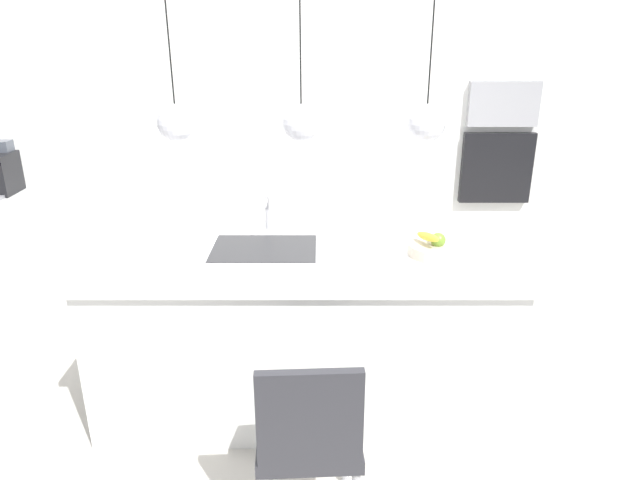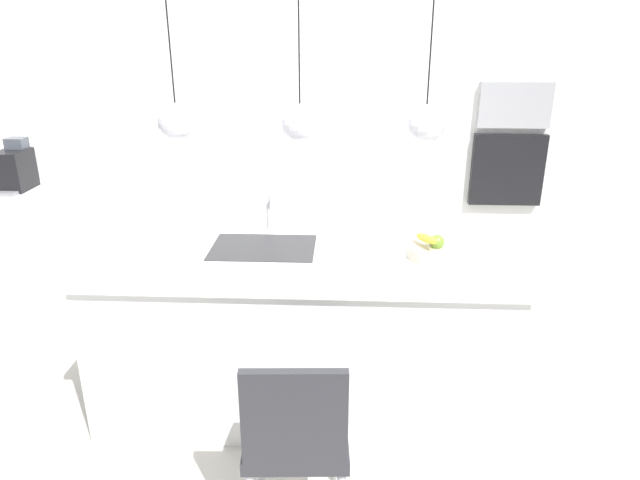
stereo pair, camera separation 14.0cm
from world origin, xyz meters
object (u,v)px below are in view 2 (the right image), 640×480
at_px(coffee_machine, 15,169).
at_px(oven, 507,170).
at_px(fruit_bowl, 433,250).
at_px(chair_near, 296,433).
at_px(microwave, 515,105).

xyz_separation_m(coffee_machine, oven, (3.79, 0.30, -0.04)).
relative_size(fruit_bowl, chair_near, 0.30).
bearing_deg(fruit_bowl, coffee_machine, 155.25).
xyz_separation_m(coffee_machine, chair_near, (2.34, -2.25, -0.53)).
bearing_deg(coffee_machine, fruit_bowl, -24.75).
bearing_deg(chair_near, coffee_machine, 136.12).
relative_size(microwave, oven, 0.96).
height_order(fruit_bowl, chair_near, fruit_bowl).
bearing_deg(oven, chair_near, -119.64).
bearing_deg(coffee_machine, microwave, 4.49).
bearing_deg(microwave, coffee_machine, -175.51).
bearing_deg(fruit_bowl, chair_near, -126.31).
distance_m(coffee_machine, chair_near, 3.29).
xyz_separation_m(fruit_bowl, chair_near, (-0.64, -0.87, -0.47)).
height_order(coffee_machine, oven, oven).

